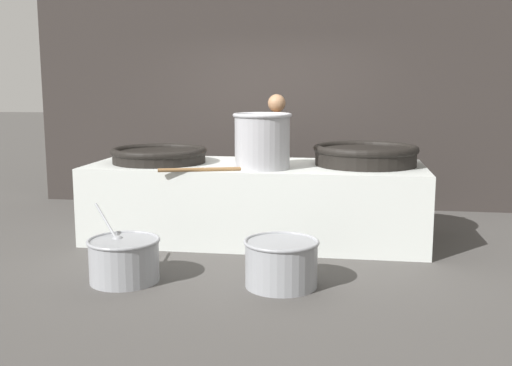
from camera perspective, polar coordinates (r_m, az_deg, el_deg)
The scene contains 10 objects.
ground_plane at distance 7.03m, azimuth 0.00°, elevation -5.27°, with size 60.00×60.00×0.00m, color #474442.
back_wall at distance 8.82m, azimuth 2.03°, elevation 12.10°, with size 7.19×0.24×4.40m, color #2D2826.
hearth_platform at distance 6.93m, azimuth 0.00°, elevation -1.78°, with size 3.80×1.40×0.87m.
giant_wok_near at distance 7.09m, azimuth -9.20°, elevation 2.69°, with size 1.12×1.12×0.18m.
giant_wok_far at distance 6.88m, azimuth 10.39°, elevation 2.71°, with size 1.18×1.18×0.23m.
stock_pot at distance 6.49m, azimuth 0.61°, elevation 4.13°, with size 0.64×0.64×0.60m.
stirring_paddle at distance 6.33m, azimuth -3.01°, elevation 1.32°, with size 1.24×0.43×0.04m.
cook at distance 7.81m, azimuth 1.89°, elevation 2.88°, with size 0.41×0.63×1.65m.
prep_bowl_vegetables at distance 5.61m, azimuth -12.45°, elevation -6.98°, with size 0.74×0.68×0.65m.
prep_bowl_meat at distance 5.35m, azimuth 2.42°, elevation -7.43°, with size 0.67×0.67×0.42m.
Camera 1 is at (1.02, -6.72, 1.77)m, focal length 42.00 mm.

